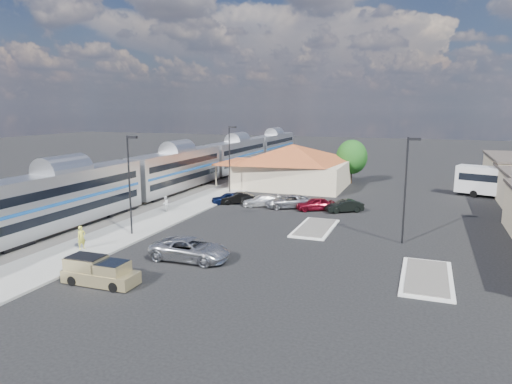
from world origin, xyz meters
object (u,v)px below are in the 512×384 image
(suv, at_px, (190,249))
(coach_bus, at_px, (509,182))
(station_depot, at_px, (292,165))
(pickup_truck, at_px, (101,272))

(suv, xyz_separation_m, coach_bus, (26.20, 34.43, 1.40))
(station_depot, distance_m, coach_bus, 27.98)
(coach_bus, bearing_deg, suv, 161.54)
(pickup_truck, bearing_deg, suv, -27.68)
(pickup_truck, distance_m, suv, 7.05)
(pickup_truck, relative_size, suv, 0.82)
(pickup_truck, bearing_deg, station_depot, -2.82)
(station_depot, bearing_deg, pickup_truck, -92.01)
(suv, bearing_deg, coach_bus, -38.15)
(station_depot, xyz_separation_m, coach_bus, (27.97, 0.30, -0.88))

